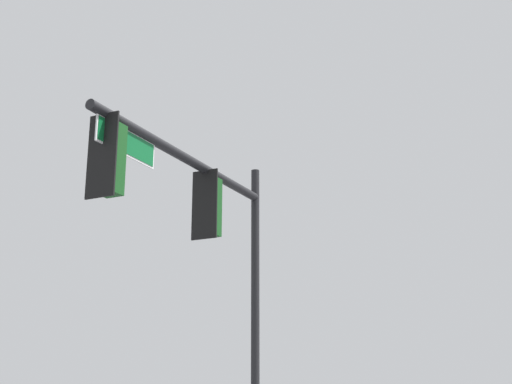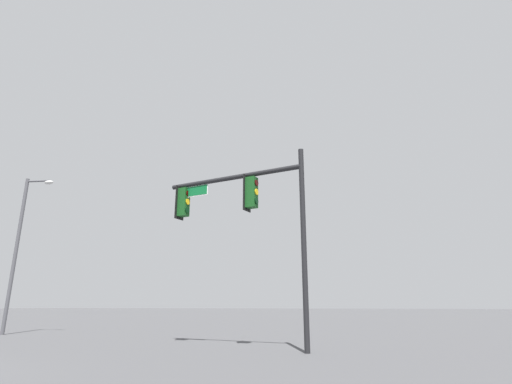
% 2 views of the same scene
% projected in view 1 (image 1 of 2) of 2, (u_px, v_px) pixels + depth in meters
% --- Properties ---
extents(signal_pole_near, '(5.44, 1.12, 6.46)m').
position_uv_depth(signal_pole_near, '(196.00, 220.00, 12.64)').
color(signal_pole_near, black).
rests_on(signal_pole_near, ground_plane).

